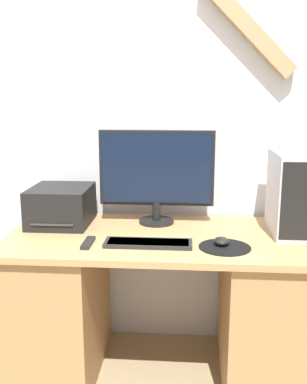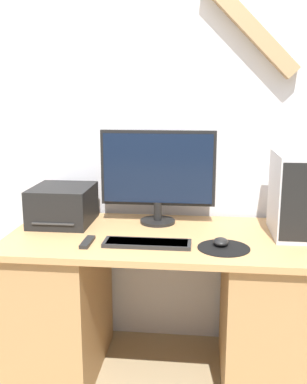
# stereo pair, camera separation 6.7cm
# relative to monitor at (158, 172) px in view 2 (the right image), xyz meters

# --- Properties ---
(wall_back) EXTENTS (6.40, 0.13, 2.70)m
(wall_back) POSITION_rel_monitor_xyz_m (0.05, 0.21, 0.32)
(wall_back) COLOR silver
(wall_back) RESTS_ON ground_plane
(desk) EXTENTS (1.48, 0.72, 0.76)m
(desk) POSITION_rel_monitor_xyz_m (0.03, -0.21, -0.64)
(desk) COLOR tan
(desk) RESTS_ON ground_plane
(monitor) EXTENTS (0.60, 0.18, 0.49)m
(monitor) POSITION_rel_monitor_xyz_m (0.00, 0.00, 0.00)
(monitor) COLOR black
(monitor) RESTS_ON desk
(keyboard) EXTENTS (0.40, 0.12, 0.02)m
(keyboard) POSITION_rel_monitor_xyz_m (-0.01, -0.36, -0.26)
(keyboard) COLOR black
(keyboard) RESTS_ON desk
(mousepad) EXTENTS (0.23, 0.23, 0.00)m
(mousepad) POSITION_rel_monitor_xyz_m (0.33, -0.37, -0.27)
(mousepad) COLOR black
(mousepad) RESTS_ON desk
(mouse) EXTENTS (0.07, 0.09, 0.03)m
(mouse) POSITION_rel_monitor_xyz_m (0.32, -0.34, -0.25)
(mouse) COLOR black
(mouse) RESTS_ON mousepad
(computer_tower) EXTENTS (0.15, 0.34, 0.40)m
(computer_tower) POSITION_rel_monitor_xyz_m (0.65, -0.13, -0.07)
(computer_tower) COLOR #B2B2B7
(computer_tower) RESTS_ON desk
(printer) EXTENTS (0.30, 0.34, 0.20)m
(printer) POSITION_rel_monitor_xyz_m (-0.50, -0.06, -0.18)
(printer) COLOR black
(printer) RESTS_ON desk
(remote_control) EXTENTS (0.04, 0.15, 0.02)m
(remote_control) POSITION_rel_monitor_xyz_m (-0.29, -0.37, -0.27)
(remote_control) COLOR black
(remote_control) RESTS_ON desk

